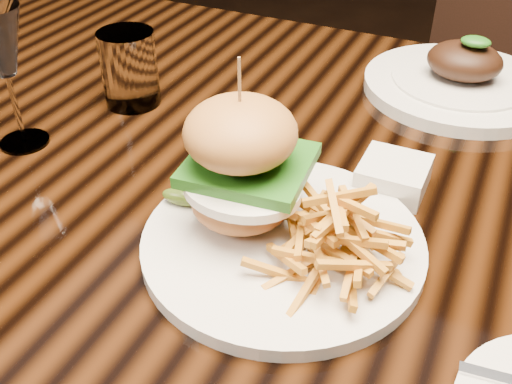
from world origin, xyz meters
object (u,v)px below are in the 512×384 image
at_px(chair_far, 506,71).
at_px(far_dish, 460,81).
at_px(wine_glass, 0,47).
at_px(burger_plate, 281,207).
at_px(dining_table, 303,224).

bearing_deg(chair_far, far_dish, -83.15).
bearing_deg(wine_glass, burger_plate, -7.20).
bearing_deg(burger_plate, wine_glass, 179.65).
relative_size(dining_table, wine_glass, 9.20).
height_order(dining_table, chair_far, chair_far).
xyz_separation_m(burger_plate, chair_far, (0.15, 1.02, -0.26)).
bearing_deg(far_dish, wine_glass, -141.52).
bearing_deg(far_dish, burger_plate, -103.63).
bearing_deg(chair_far, dining_table, -89.49).
bearing_deg(dining_table, wine_glass, -166.02).
relative_size(far_dish, chair_far, 0.29).
distance_m(far_dish, chair_far, 0.65).
bearing_deg(chair_far, wine_glass, -106.50).
bearing_deg(burger_plate, dining_table, 106.30).
distance_m(burger_plate, chair_far, 1.07).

